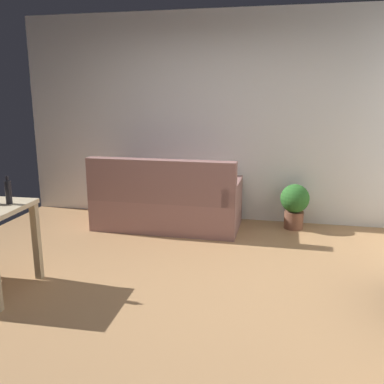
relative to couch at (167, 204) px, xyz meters
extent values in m
cube|color=tan|center=(0.46, -1.59, -0.32)|extent=(5.20, 4.40, 0.02)
cube|color=white|center=(0.46, 0.61, 1.04)|extent=(5.20, 0.10, 2.70)
cube|color=#996B66|center=(0.00, 0.06, -0.11)|extent=(1.81, 0.84, 0.40)
cube|color=#8C625D|center=(0.00, -0.28, 0.35)|extent=(1.81, 0.16, 0.52)
cube|color=#926661|center=(0.82, 0.06, 0.20)|extent=(0.16, 0.84, 0.22)
cube|color=#926661|center=(-0.82, 0.06, 0.20)|extent=(0.16, 0.84, 0.22)
cube|color=tan|center=(-0.76, -1.69, 0.05)|extent=(0.06, 0.06, 0.72)
cylinder|color=brown|center=(1.58, 0.31, -0.20)|extent=(0.24, 0.24, 0.22)
sphere|color=#2D6B28|center=(1.58, 0.31, 0.08)|extent=(0.36, 0.36, 0.36)
cylinder|color=black|center=(-0.86, -1.88, 0.55)|extent=(0.05, 0.05, 0.20)
cylinder|color=black|center=(-0.86, -1.88, 0.68)|extent=(0.02, 0.02, 0.04)
camera|label=1|loc=(1.40, -4.92, 1.39)|focal=39.16mm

